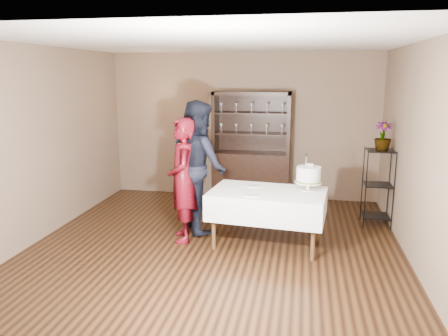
{
  "coord_description": "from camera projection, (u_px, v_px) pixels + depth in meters",
  "views": [
    {
      "loc": [
        1.14,
        -5.6,
        2.31
      ],
      "look_at": [
        0.09,
        0.1,
        1.06
      ],
      "focal_mm": 35.0,
      "sensor_mm": 36.0,
      "label": 1
    }
  ],
  "objects": [
    {
      "name": "cake_table",
      "position": [
        268.0,
        204.0,
        5.91
      ],
      "size": [
        1.62,
        1.1,
        0.76
      ],
      "rotation": [
        0.0,
        0.0,
        -0.11
      ],
      "color": "silver",
      "rests_on": "floor"
    },
    {
      "name": "floor",
      "position": [
        217.0,
        243.0,
        6.07
      ],
      "size": [
        5.0,
        5.0,
        0.0
      ],
      "primitive_type": "plane",
      "color": "black",
      "rests_on": "ground"
    },
    {
      "name": "wall_left",
      "position": [
        45.0,
        142.0,
        6.22
      ],
      "size": [
        0.02,
        5.0,
        2.7
      ],
      "primitive_type": "cube",
      "color": "brown",
      "rests_on": "floor"
    },
    {
      "name": "ceiling",
      "position": [
        216.0,
        42.0,
        5.5
      ],
      "size": [
        5.0,
        5.0,
        0.0
      ],
      "primitive_type": "plane",
      "rotation": [
        3.14,
        0.0,
        0.0
      ],
      "color": "silver",
      "rests_on": "back_wall"
    },
    {
      "name": "plant_etagere",
      "position": [
        378.0,
        184.0,
        6.68
      ],
      "size": [
        0.42,
        0.42,
        1.2
      ],
      "color": "black",
      "rests_on": "floor"
    },
    {
      "name": "woman",
      "position": [
        182.0,
        180.0,
        6.05
      ],
      "size": [
        0.6,
        0.73,
        1.73
      ],
      "primitive_type": "imported",
      "rotation": [
        0.0,
        0.0,
        -1.24
      ],
      "color": "#390510",
      "rests_on": "floor"
    },
    {
      "name": "back_wall",
      "position": [
        243.0,
        126.0,
        8.18
      ],
      "size": [
        5.0,
        0.02,
        2.7
      ],
      "primitive_type": "cube",
      "color": "brown",
      "rests_on": "floor"
    },
    {
      "name": "wall_right",
      "position": [
        416.0,
        154.0,
        5.34
      ],
      "size": [
        0.02,
        5.0,
        2.7
      ],
      "primitive_type": "cube",
      "color": "brown",
      "rests_on": "floor"
    },
    {
      "name": "cake",
      "position": [
        309.0,
        175.0,
        5.89
      ],
      "size": [
        0.38,
        0.38,
        0.51
      ],
      "rotation": [
        0.0,
        0.0,
        -0.18
      ],
      "color": "silver",
      "rests_on": "cake_table"
    },
    {
      "name": "plate_near",
      "position": [
        251.0,
        195.0,
        5.65
      ],
      "size": [
        0.25,
        0.25,
        0.01
      ],
      "primitive_type": "cylinder",
      "rotation": [
        0.0,
        0.0,
        0.37
      ],
      "color": "silver",
      "rests_on": "cake_table"
    },
    {
      "name": "plate_far",
      "position": [
        254.0,
        186.0,
        6.11
      ],
      "size": [
        0.24,
        0.24,
        0.01
      ],
      "primitive_type": "cylinder",
      "rotation": [
        0.0,
        0.0,
        -0.22
      ],
      "color": "silver",
      "rests_on": "cake_table"
    },
    {
      "name": "china_hutch",
      "position": [
        251.0,
        165.0,
        8.06
      ],
      "size": [
        1.4,
        0.48,
        2.0
      ],
      "color": "black",
      "rests_on": "floor"
    },
    {
      "name": "man",
      "position": [
        199.0,
        166.0,
        6.48
      ],
      "size": [
        1.15,
        1.2,
        1.94
      ],
      "primitive_type": "imported",
      "rotation": [
        0.0,
        0.0,
        2.2
      ],
      "color": "black",
      "rests_on": "floor"
    },
    {
      "name": "potted_plant",
      "position": [
        383.0,
        136.0,
        6.48
      ],
      "size": [
        0.25,
        0.25,
        0.43
      ],
      "primitive_type": "imported",
      "rotation": [
        0.0,
        0.0,
        0.02
      ],
      "color": "#527236",
      "rests_on": "plant_etagere"
    }
  ]
}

